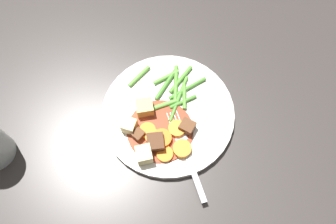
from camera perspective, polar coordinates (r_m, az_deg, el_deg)
ground_plane at (r=0.66m, az=0.00°, el=-0.52°), size 3.00×3.00×0.00m
dinner_plate at (r=0.65m, az=0.00°, el=-0.26°), size 0.25×0.25×0.01m
stew_sauce at (r=0.63m, az=-1.33°, el=-3.13°), size 0.12×0.12×0.00m
carrot_slice_0 at (r=0.61m, az=-0.95°, el=-7.00°), size 0.04×0.04×0.01m
carrot_slice_1 at (r=0.62m, az=1.50°, el=-2.82°), size 0.04×0.04×0.01m
carrot_slice_2 at (r=0.63m, az=-3.43°, el=-3.14°), size 0.04×0.04×0.01m
carrot_slice_3 at (r=0.62m, az=-2.55°, el=-4.18°), size 0.04×0.04×0.01m
carrot_slice_4 at (r=0.61m, az=2.35°, el=-6.17°), size 0.05×0.05×0.01m
carrot_slice_5 at (r=0.62m, az=-0.98°, el=-4.45°), size 0.04×0.04×0.01m
potato_chunk_0 at (r=0.62m, az=-6.50°, el=-2.31°), size 0.03×0.03×0.03m
potato_chunk_1 at (r=0.63m, az=-3.89°, el=0.92°), size 0.03×0.04×0.03m
potato_chunk_2 at (r=0.60m, az=-4.02°, el=-7.09°), size 0.04×0.03×0.03m
meat_chunk_0 at (r=0.61m, az=-2.10°, el=-5.14°), size 0.04×0.03×0.02m
meat_chunk_1 at (r=0.62m, az=-4.95°, el=-3.83°), size 0.03×0.03×0.02m
meat_chunk_2 at (r=0.62m, az=3.22°, el=-2.49°), size 0.03×0.03×0.02m
green_bean_0 at (r=0.68m, az=-4.85°, el=5.97°), size 0.05×0.04×0.01m
green_bean_1 at (r=0.67m, az=-0.32°, el=5.84°), size 0.04×0.05×0.01m
green_bean_2 at (r=0.67m, az=1.32°, el=4.70°), size 0.08×0.01×0.01m
green_bean_3 at (r=0.66m, az=2.38°, el=3.91°), size 0.05×0.02×0.01m
green_bean_4 at (r=0.64m, az=1.29°, el=0.95°), size 0.06×0.02×0.01m
green_bean_5 at (r=0.65m, az=2.75°, el=2.53°), size 0.05×0.01×0.01m
green_bean_6 at (r=0.66m, az=-0.35°, el=4.60°), size 0.07×0.04×0.01m
green_bean_7 at (r=0.65m, az=2.51°, el=1.70°), size 0.03×0.05×0.01m
green_bean_8 at (r=0.67m, az=2.14°, el=5.47°), size 0.06×0.04×0.01m
green_bean_9 at (r=0.64m, az=-1.61°, el=0.89°), size 0.04×0.07×0.01m
green_bean_10 at (r=0.66m, az=3.27°, el=3.96°), size 0.05×0.07×0.01m
fork at (r=0.62m, az=3.03°, el=-6.66°), size 0.17×0.08×0.00m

